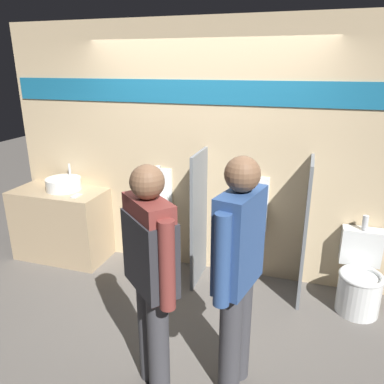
# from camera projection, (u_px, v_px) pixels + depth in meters

# --- Properties ---
(ground_plane) EXTENTS (16.00, 16.00, 0.00)m
(ground_plane) POSITION_uv_depth(u_px,v_px,m) (187.00, 292.00, 3.90)
(ground_plane) COLOR #5B5651
(display_wall) EXTENTS (4.57, 0.07, 2.70)m
(display_wall) POSITION_uv_depth(u_px,v_px,m) (204.00, 152.00, 4.00)
(display_wall) COLOR tan
(display_wall) RESTS_ON ground_plane
(sink_counter) EXTENTS (1.09, 0.55, 0.85)m
(sink_counter) POSITION_uv_depth(u_px,v_px,m) (62.00, 224.00, 4.51)
(sink_counter) COLOR tan
(sink_counter) RESTS_ON ground_plane
(sink_basin) EXTENTS (0.40, 0.40, 0.28)m
(sink_basin) POSITION_uv_depth(u_px,v_px,m) (64.00, 184.00, 4.39)
(sink_basin) COLOR silver
(sink_basin) RESTS_ON sink_counter
(cell_phone) EXTENTS (0.07, 0.14, 0.01)m
(cell_phone) POSITION_uv_depth(u_px,v_px,m) (76.00, 196.00, 4.18)
(cell_phone) COLOR #B7B7BC
(cell_phone) RESTS_ON sink_counter
(divider_near_counter) EXTENTS (0.03, 0.53, 1.43)m
(divider_near_counter) POSITION_uv_depth(u_px,v_px,m) (199.00, 218.00, 3.93)
(divider_near_counter) COLOR slate
(divider_near_counter) RESTS_ON ground_plane
(divider_mid) EXTENTS (0.03, 0.53, 1.43)m
(divider_mid) POSITION_uv_depth(u_px,v_px,m) (305.00, 232.00, 3.63)
(divider_mid) COLOR slate
(divider_mid) RESTS_ON ground_plane
(urinal_near_counter) EXTENTS (0.31, 0.32, 1.19)m
(urinal_near_counter) POSITION_uv_depth(u_px,v_px,m) (156.00, 204.00, 4.17)
(urinal_near_counter) COLOR silver
(urinal_near_counter) RESTS_ON ground_plane
(urinal_far) EXTENTS (0.31, 0.32, 1.19)m
(urinal_far) POSITION_uv_depth(u_px,v_px,m) (252.00, 215.00, 3.86)
(urinal_far) COLOR silver
(urinal_far) RESTS_ON ground_plane
(toilet) EXTENTS (0.40, 0.57, 0.89)m
(toilet) POSITION_uv_depth(u_px,v_px,m) (359.00, 280.00, 3.57)
(toilet) COLOR silver
(toilet) RESTS_ON ground_plane
(person_in_vest) EXTENTS (0.48, 0.45, 1.68)m
(person_in_vest) POSITION_uv_depth(u_px,v_px,m) (151.00, 267.00, 2.48)
(person_in_vest) COLOR #3D3D42
(person_in_vest) RESTS_ON ground_plane
(person_with_lanyard) EXTENTS (0.29, 0.59, 1.73)m
(person_with_lanyard) POSITION_uv_depth(u_px,v_px,m) (238.00, 269.00, 2.50)
(person_with_lanyard) COLOR #3D3D42
(person_with_lanyard) RESTS_ON ground_plane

